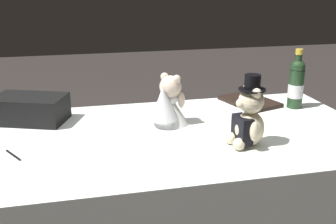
# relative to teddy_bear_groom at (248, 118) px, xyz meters

# --- Properties ---
(reception_table) EXTENTS (1.81, 0.95, 0.72)m
(reception_table) POSITION_rel_teddy_bear_groom_xyz_m (0.28, -0.19, -0.48)
(reception_table) COLOR white
(reception_table) RESTS_ON ground_plane
(teddy_bear_groom) EXTENTS (0.15, 0.16, 0.29)m
(teddy_bear_groom) POSITION_rel_teddy_bear_groom_xyz_m (0.00, 0.00, 0.00)
(teddy_bear_groom) COLOR beige
(teddy_bear_groom) RESTS_ON reception_table
(teddy_bear_bride) EXTENTS (0.22, 0.21, 0.24)m
(teddy_bear_bride) POSITION_rel_teddy_bear_groom_xyz_m (0.25, -0.31, -0.01)
(teddy_bear_bride) COLOR white
(teddy_bear_bride) RESTS_ON reception_table
(champagne_bottle) EXTENTS (0.08, 0.08, 0.30)m
(champagne_bottle) POSITION_rel_teddy_bear_groom_xyz_m (-0.44, -0.42, 0.01)
(champagne_bottle) COLOR #1F3A20
(champagne_bottle) RESTS_ON reception_table
(signing_pen) EXTENTS (0.07, 0.11, 0.01)m
(signing_pen) POSITION_rel_teddy_bear_groom_xyz_m (0.91, -0.10, -0.11)
(signing_pen) COLOR black
(signing_pen) RESTS_ON reception_table
(gift_case_black) EXTENTS (0.37, 0.30, 0.12)m
(gift_case_black) POSITION_rel_teddy_bear_groom_xyz_m (0.87, -0.50, -0.05)
(gift_case_black) COLOR black
(gift_case_black) RESTS_ON reception_table
(guestbook) EXTENTS (0.28, 0.34, 0.02)m
(guestbook) POSITION_rel_teddy_bear_groom_xyz_m (-0.25, -0.53, -0.11)
(guestbook) COLOR black
(guestbook) RESTS_ON reception_table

